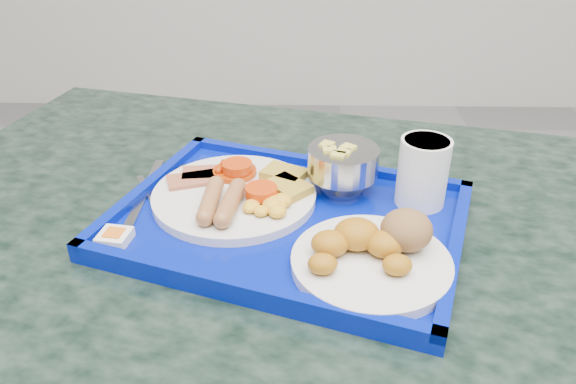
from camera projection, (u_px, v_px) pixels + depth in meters
The scene contains 9 objects.
table at pixel (314, 351), 0.84m from camera, with size 1.44×1.12×0.80m.
tray at pixel (288, 222), 0.75m from camera, with size 0.53×0.46×0.03m.
main_plate at pixel (239, 193), 0.78m from camera, with size 0.23×0.23×0.04m.
bread_plate at pixel (375, 251), 0.65m from camera, with size 0.19×0.19×0.06m.
fruit_bowl at pixel (343, 163), 0.79m from camera, with size 0.10×0.10×0.07m.
juice_cup at pixel (423, 170), 0.76m from camera, with size 0.07×0.07×0.10m.
spoon at pixel (174, 177), 0.84m from camera, with size 0.09×0.15×0.01m.
knife at pixel (146, 191), 0.80m from camera, with size 0.01×0.18×0.00m, color #A8A8AA.
jam_packet at pixel (115, 237), 0.70m from camera, with size 0.04×0.04×0.02m.
Camera 1 is at (-0.24, -0.08, 1.22)m, focal length 35.00 mm.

